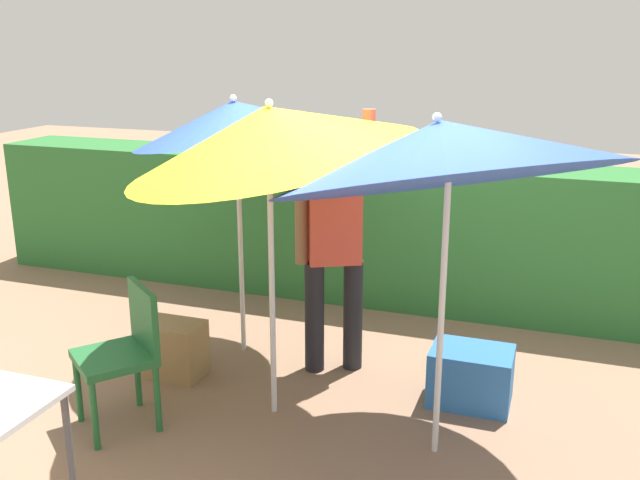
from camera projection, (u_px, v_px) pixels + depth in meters
name	position (u px, v px, depth m)	size (l,w,h in m)	color
ground_plane	(304.00, 417.00, 4.54)	(24.00, 24.00, 0.00)	#937056
hedge_row	(393.00, 231.00, 6.42)	(8.00, 0.70, 1.29)	#2D7033
umbrella_rainbow	(269.00, 133.00, 4.09)	(1.80, 1.77, 2.17)	silver
umbrella_orange	(235.00, 120.00, 5.01)	(1.51, 1.49, 2.02)	silver
umbrella_yellow	(443.00, 152.00, 3.67)	(1.95, 1.89, 2.29)	silver
person_vendor	(334.00, 246.00, 4.95)	(0.53, 0.36, 1.88)	black
chair_plastic	(125.00, 348.00, 4.34)	(0.62, 0.62, 0.89)	#236633
cooler_box	(471.00, 376.00, 4.68)	(0.53, 0.38, 0.38)	#2D6BB7
crate_cardboard	(174.00, 349.00, 5.06)	(0.41, 0.30, 0.40)	#9E7A4C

